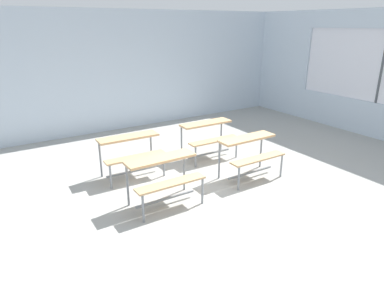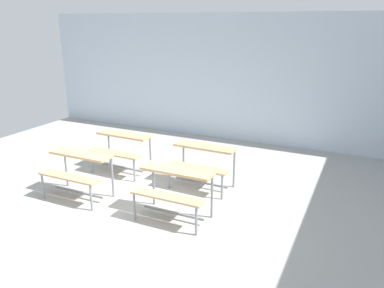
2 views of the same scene
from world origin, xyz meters
name	(u,v)px [view 1 (image 1 of 2)]	position (x,y,z in m)	size (l,w,h in m)	color
ground	(222,197)	(0.00, 0.00, -0.03)	(10.00, 9.00, 0.05)	#9E9E99
wall_back	(117,72)	(0.00, 4.50, 1.50)	(10.00, 0.12, 3.00)	silver
desk_bench_r0c0	(164,171)	(-0.91, 0.26, 0.56)	(1.10, 0.59, 0.74)	tan
desk_bench_r0c1	(251,148)	(0.85, 0.30, 0.56)	(1.10, 0.59, 0.74)	tan
desk_bench_r1c0	(131,147)	(-0.93, 1.50, 0.56)	(1.12, 0.62, 0.74)	tan
desk_bench_r1c1	(209,132)	(0.78, 1.49, 0.56)	(1.11, 0.61, 0.74)	tan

